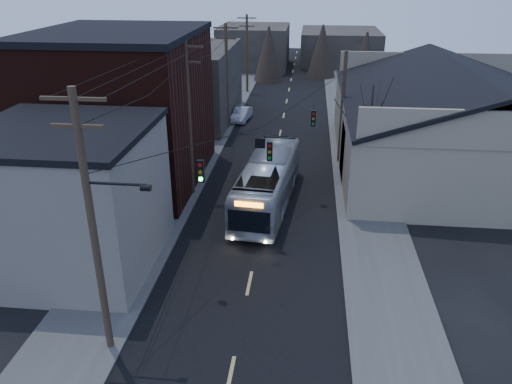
# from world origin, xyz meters

# --- Properties ---
(road_surface) EXTENTS (9.00, 110.00, 0.02)m
(road_surface) POSITION_xyz_m (0.00, 30.00, 0.01)
(road_surface) COLOR black
(road_surface) RESTS_ON ground
(sidewalk_left) EXTENTS (4.00, 110.00, 0.12)m
(sidewalk_left) POSITION_xyz_m (-6.50, 30.00, 0.06)
(sidewalk_left) COLOR #474744
(sidewalk_left) RESTS_ON ground
(sidewalk_right) EXTENTS (4.00, 110.00, 0.12)m
(sidewalk_right) POSITION_xyz_m (6.50, 30.00, 0.06)
(sidewalk_right) COLOR #474744
(sidewalk_right) RESTS_ON ground
(building_clapboard) EXTENTS (8.00, 8.00, 7.00)m
(building_clapboard) POSITION_xyz_m (-9.00, 9.00, 3.50)
(building_clapboard) COLOR gray
(building_clapboard) RESTS_ON ground
(building_brick) EXTENTS (10.00, 12.00, 10.00)m
(building_brick) POSITION_xyz_m (-10.00, 20.00, 5.00)
(building_brick) COLOR black
(building_brick) RESTS_ON ground
(building_left_far) EXTENTS (9.00, 14.00, 7.00)m
(building_left_far) POSITION_xyz_m (-9.50, 36.00, 3.50)
(building_left_far) COLOR #2E2B25
(building_left_far) RESTS_ON ground
(warehouse) EXTENTS (16.16, 20.60, 7.73)m
(warehouse) POSITION_xyz_m (13.00, 25.00, 2.70)
(warehouse) COLOR gray
(warehouse) RESTS_ON ground
(building_far_left) EXTENTS (10.00, 12.00, 6.00)m
(building_far_left) POSITION_xyz_m (-6.00, 65.00, 3.00)
(building_far_left) COLOR #2E2B25
(building_far_left) RESTS_ON ground
(building_far_right) EXTENTS (12.00, 14.00, 5.00)m
(building_far_right) POSITION_xyz_m (7.00, 70.00, 2.50)
(building_far_right) COLOR #2E2B25
(building_far_right) RESTS_ON ground
(bare_tree) EXTENTS (0.40, 0.40, 7.20)m
(bare_tree) POSITION_xyz_m (6.50, 20.00, 3.60)
(bare_tree) COLOR black
(bare_tree) RESTS_ON ground
(utility_lines) EXTENTS (11.24, 45.28, 10.50)m
(utility_lines) POSITION_xyz_m (-3.11, 24.14, 4.95)
(utility_lines) COLOR #382B1E
(utility_lines) RESTS_ON ground
(bus) EXTENTS (3.71, 11.52, 3.15)m
(bus) POSITION_xyz_m (0.13, 16.83, 1.58)
(bus) COLOR #A3A8AE
(bus) RESTS_ON ground
(parked_car) EXTENTS (1.81, 4.07, 1.30)m
(parked_car) POSITION_xyz_m (-4.08, 35.73, 0.65)
(parked_car) COLOR #B9BCC2
(parked_car) RESTS_ON ground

